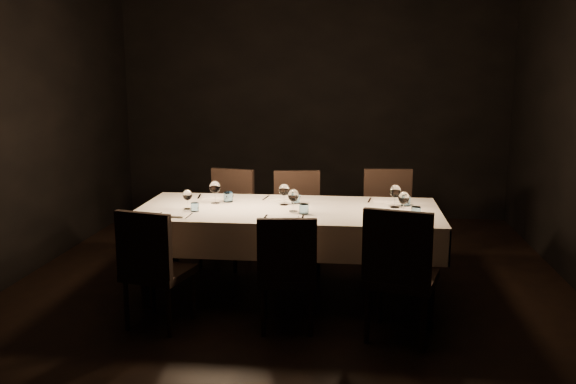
# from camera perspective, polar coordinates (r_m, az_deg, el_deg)

# --- Properties ---
(room) EXTENTS (5.01, 6.01, 3.01)m
(room) POSITION_cam_1_polar(r_m,az_deg,el_deg) (5.00, 0.00, 6.75)
(room) COLOR black
(room) RESTS_ON ground
(dining_table) EXTENTS (2.52, 1.12, 0.76)m
(dining_table) POSITION_cam_1_polar(r_m,az_deg,el_deg) (5.12, 0.00, -2.34)
(dining_table) COLOR black
(dining_table) RESTS_ON ground
(chair_near_left) EXTENTS (0.53, 0.53, 0.91)m
(chair_near_left) POSITION_cam_1_polar(r_m,az_deg,el_deg) (4.59, -12.55, -6.54)
(chair_near_left) COLOR black
(chair_near_left) RESTS_ON ground
(place_setting_near_left) EXTENTS (0.30, 0.39, 0.16)m
(place_setting_near_left) POSITION_cam_1_polar(r_m,az_deg,el_deg) (5.04, -9.61, -1.10)
(place_setting_near_left) COLOR white
(place_setting_near_left) RESTS_ON dining_table
(chair_near_center) EXTENTS (0.46, 0.46, 0.88)m
(chair_near_center) POSITION_cam_1_polar(r_m,az_deg,el_deg) (4.44, -0.10, -7.09)
(chair_near_center) COLOR black
(chair_near_center) RESTS_ON ground
(place_setting_near_center) EXTENTS (0.34, 0.41, 0.19)m
(place_setting_near_center) POSITION_cam_1_polar(r_m,az_deg,el_deg) (4.87, 0.45, -1.25)
(place_setting_near_center) COLOR white
(place_setting_near_center) RESTS_ON dining_table
(chair_near_right) EXTENTS (0.58, 0.58, 0.98)m
(chair_near_right) POSITION_cam_1_polar(r_m,az_deg,el_deg) (4.33, 10.39, -7.10)
(chair_near_right) COLOR black
(chair_near_right) RESTS_ON ground
(place_setting_near_right) EXTENTS (0.35, 0.41, 0.19)m
(place_setting_near_right) POSITION_cam_1_polar(r_m,az_deg,el_deg) (4.87, 10.91, -1.48)
(place_setting_near_right) COLOR white
(place_setting_near_right) RESTS_ON dining_table
(chair_far_left) EXTENTS (0.54, 0.54, 0.94)m
(chair_far_left) POSITION_cam_1_polar(r_m,az_deg,el_deg) (6.08, -5.58, -1.90)
(chair_far_left) COLOR black
(chair_far_left) RESTS_ON ground
(place_setting_far_left) EXTENTS (0.37, 0.42, 0.20)m
(place_setting_far_left) POSITION_cam_1_polar(r_m,az_deg,el_deg) (5.40, -6.55, -0.05)
(place_setting_far_left) COLOR white
(place_setting_far_left) RESTS_ON dining_table
(chair_far_center) EXTENTS (0.51, 0.51, 0.94)m
(chair_far_center) POSITION_cam_1_polar(r_m,az_deg,el_deg) (5.91, 0.88, -2.19)
(chair_far_center) COLOR black
(chair_far_center) RESTS_ON ground
(place_setting_far_center) EXTENTS (0.35, 0.41, 0.19)m
(place_setting_far_center) POSITION_cam_1_polar(r_m,az_deg,el_deg) (5.31, -0.19, -0.23)
(place_setting_far_center) COLOR white
(place_setting_far_center) RESTS_ON dining_table
(chair_far_right) EXTENTS (0.50, 0.50, 0.97)m
(chair_far_right) POSITION_cam_1_polar(r_m,az_deg,el_deg) (5.92, 9.38, -2.20)
(chair_far_right) COLOR black
(chair_far_right) RESTS_ON ground
(place_setting_far_right) EXTENTS (0.36, 0.42, 0.20)m
(place_setting_far_right) POSITION_cam_1_polar(r_m,az_deg,el_deg) (5.29, 9.98, -0.41)
(place_setting_far_right) COLOR white
(place_setting_far_right) RESTS_ON dining_table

